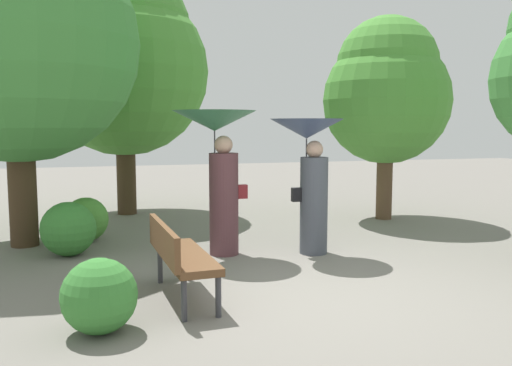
% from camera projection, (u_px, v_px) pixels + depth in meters
% --- Properties ---
extents(ground_plane, '(40.00, 40.00, 0.00)m').
position_uv_depth(ground_plane, '(322.00, 293.00, 5.99)').
color(ground_plane, slate).
extents(person_left, '(1.19, 1.19, 2.08)m').
position_uv_depth(person_left, '(218.00, 153.00, 7.63)').
color(person_left, '#563338').
rests_on(person_left, ground).
extents(person_right, '(1.06, 1.06, 1.96)m').
position_uv_depth(person_right, '(310.00, 161.00, 7.71)').
color(person_right, '#474C56').
rests_on(person_right, ground).
extents(park_bench, '(0.57, 1.52, 0.83)m').
position_uv_depth(park_bench, '(178.00, 253.00, 5.72)').
color(park_bench, '#38383D').
rests_on(park_bench, ground).
extents(tree_near_left, '(3.68, 3.68, 5.44)m').
position_uv_depth(tree_near_left, '(15.00, 22.00, 7.98)').
color(tree_near_left, '#42301E').
rests_on(tree_near_left, ground).
extents(tree_mid_left, '(3.49, 3.49, 5.18)m').
position_uv_depth(tree_mid_left, '(123.00, 58.00, 11.00)').
color(tree_mid_left, '#42301E').
rests_on(tree_mid_left, ground).
extents(tree_mid_right, '(2.50, 2.50, 3.99)m').
position_uv_depth(tree_mid_right, '(387.00, 90.00, 10.48)').
color(tree_mid_right, brown).
rests_on(tree_mid_right, ground).
extents(bush_path_left, '(0.71, 0.71, 0.71)m').
position_uv_depth(bush_path_left, '(86.00, 219.00, 8.64)').
color(bush_path_left, '#4C9338').
rests_on(bush_path_left, ground).
extents(bush_path_right, '(0.78, 0.78, 0.78)m').
position_uv_depth(bush_path_right, '(68.00, 229.00, 7.66)').
color(bush_path_right, '#387F33').
rests_on(bush_path_right, ground).
extents(bush_behind_bench, '(0.69, 0.69, 0.69)m').
position_uv_depth(bush_behind_bench, '(99.00, 296.00, 4.80)').
color(bush_behind_bench, '#387F33').
rests_on(bush_behind_bench, ground).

